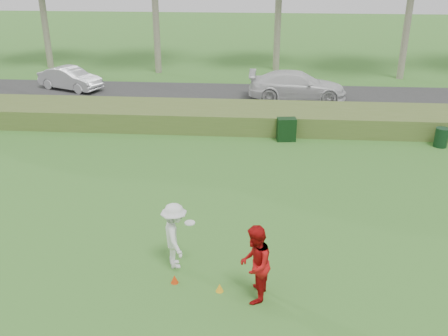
# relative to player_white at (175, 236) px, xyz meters

# --- Properties ---
(ground) EXTENTS (120.00, 120.00, 0.00)m
(ground) POSITION_rel_player_white_xyz_m (0.98, -0.48, -0.90)
(ground) COLOR #307025
(ground) RESTS_ON ground
(reed_strip) EXTENTS (80.00, 3.00, 0.90)m
(reed_strip) POSITION_rel_player_white_xyz_m (0.98, 11.52, -0.45)
(reed_strip) COLOR #4A6528
(reed_strip) RESTS_ON ground
(park_road) EXTENTS (80.00, 6.00, 0.06)m
(park_road) POSITION_rel_player_white_xyz_m (0.98, 16.52, -0.87)
(park_road) COLOR #2D2D2D
(park_road) RESTS_ON ground
(player_white) EXTENTS (1.04, 1.31, 1.79)m
(player_white) POSITION_rel_player_white_xyz_m (0.00, 0.00, 0.00)
(player_white) COLOR white
(player_white) RESTS_ON ground
(player_red) EXTENTS (0.86, 1.03, 1.93)m
(player_red) POSITION_rel_player_white_xyz_m (2.08, -1.21, 0.07)
(player_red) COLOR #B40F10
(player_red) RESTS_ON ground
(cone_orange) EXTENTS (0.20, 0.20, 0.21)m
(cone_orange) POSITION_rel_player_white_xyz_m (0.09, -0.75, -0.79)
(cone_orange) COLOR red
(cone_orange) RESTS_ON ground
(cone_yellow) EXTENTS (0.19, 0.19, 0.21)m
(cone_yellow) POSITION_rel_player_white_xyz_m (1.24, -1.00, -0.79)
(cone_yellow) COLOR #FFAF1A
(cone_yellow) RESTS_ON ground
(utility_cabinet) EXTENTS (0.86, 0.60, 1.00)m
(utility_cabinet) POSITION_rel_player_white_xyz_m (3.20, 9.76, -0.39)
(utility_cabinet) COLOR black
(utility_cabinet) RESTS_ON ground
(trash_bin) EXTENTS (0.67, 0.67, 0.82)m
(trash_bin) POSITION_rel_player_white_xyz_m (9.67, 9.51, -0.49)
(trash_bin) COLOR black
(trash_bin) RESTS_ON ground
(car_mid) EXTENTS (4.18, 2.77, 1.30)m
(car_mid) POSITION_rel_player_white_xyz_m (-9.23, 17.38, -0.19)
(car_mid) COLOR silver
(car_mid) RESTS_ON park_road
(car_right) EXTENTS (5.31, 2.17, 1.54)m
(car_right) POSITION_rel_player_white_xyz_m (4.00, 16.25, -0.07)
(car_right) COLOR white
(car_right) RESTS_ON park_road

